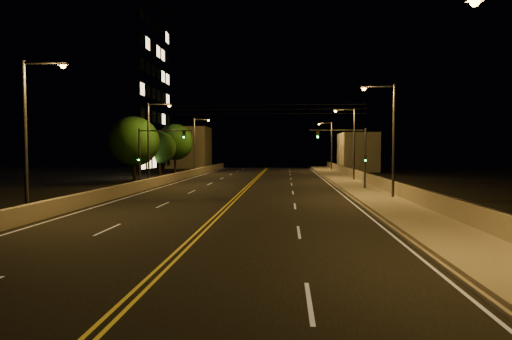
# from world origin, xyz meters

# --- Properties ---
(ground) EXTENTS (160.00, 160.00, 0.00)m
(ground) POSITION_xyz_m (0.00, 0.00, 0.00)
(ground) COLOR black
(ground) RESTS_ON ground
(road) EXTENTS (18.00, 120.00, 0.02)m
(road) POSITION_xyz_m (0.00, 20.00, 0.01)
(road) COLOR black
(road) RESTS_ON ground
(sidewalk) EXTENTS (3.60, 120.00, 0.30)m
(sidewalk) POSITION_xyz_m (10.80, 20.00, 0.15)
(sidewalk) COLOR gray
(sidewalk) RESTS_ON ground
(curb) EXTENTS (0.14, 120.00, 0.15)m
(curb) POSITION_xyz_m (8.93, 20.00, 0.07)
(curb) COLOR gray
(curb) RESTS_ON ground
(parapet_wall) EXTENTS (0.30, 120.00, 1.00)m
(parapet_wall) POSITION_xyz_m (12.45, 20.00, 0.80)
(parapet_wall) COLOR gray
(parapet_wall) RESTS_ON sidewalk
(jersey_barrier) EXTENTS (0.45, 120.00, 0.95)m
(jersey_barrier) POSITION_xyz_m (-9.44, 20.00, 0.48)
(jersey_barrier) COLOR gray
(jersey_barrier) RESTS_ON ground
(distant_building_right) EXTENTS (6.00, 10.00, 6.70)m
(distant_building_right) POSITION_xyz_m (16.50, 67.91, 3.35)
(distant_building_right) COLOR gray
(distant_building_right) RESTS_ON ground
(distant_building_left) EXTENTS (8.00, 8.00, 8.38)m
(distant_building_left) POSITION_xyz_m (-16.00, 77.64, 4.19)
(distant_building_left) COLOR gray
(distant_building_left) RESTS_ON ground
(parapet_rail) EXTENTS (0.06, 120.00, 0.06)m
(parapet_rail) POSITION_xyz_m (12.45, 20.00, 1.33)
(parapet_rail) COLOR black
(parapet_rail) RESTS_ON parapet_wall
(lane_markings) EXTENTS (17.32, 116.00, 0.00)m
(lane_markings) POSITION_xyz_m (0.00, 19.93, 0.02)
(lane_markings) COLOR silver
(lane_markings) RESTS_ON road
(streetlight_1) EXTENTS (2.55, 0.28, 8.58)m
(streetlight_1) POSITION_xyz_m (11.51, 23.11, 4.99)
(streetlight_1) COLOR #2D2D33
(streetlight_1) RESTS_ON ground
(streetlight_2) EXTENTS (2.55, 0.28, 8.58)m
(streetlight_2) POSITION_xyz_m (11.51, 41.45, 4.99)
(streetlight_2) COLOR #2D2D33
(streetlight_2) RESTS_ON ground
(streetlight_3) EXTENTS (2.55, 0.28, 8.58)m
(streetlight_3) POSITION_xyz_m (11.51, 66.36, 4.99)
(streetlight_3) COLOR #2D2D33
(streetlight_3) RESTS_ON ground
(streetlight_4) EXTENTS (2.55, 0.28, 8.58)m
(streetlight_4) POSITION_xyz_m (-9.91, 13.24, 4.99)
(streetlight_4) COLOR #2D2D33
(streetlight_4) RESTS_ON ground
(streetlight_5) EXTENTS (2.55, 0.28, 8.58)m
(streetlight_5) POSITION_xyz_m (-9.91, 33.99, 4.99)
(streetlight_5) COLOR #2D2D33
(streetlight_5) RESTS_ON ground
(streetlight_6) EXTENTS (2.55, 0.28, 8.58)m
(streetlight_6) POSITION_xyz_m (-9.91, 55.90, 4.99)
(streetlight_6) COLOR #2D2D33
(streetlight_6) RESTS_ON ground
(traffic_signal_right) EXTENTS (5.11, 0.31, 5.75)m
(traffic_signal_right) POSITION_xyz_m (9.96, 30.09, 3.67)
(traffic_signal_right) COLOR #2D2D33
(traffic_signal_right) RESTS_ON ground
(traffic_signal_left) EXTENTS (5.11, 0.31, 5.75)m
(traffic_signal_left) POSITION_xyz_m (-8.76, 30.09, 3.67)
(traffic_signal_left) COLOR #2D2D33
(traffic_signal_left) RESTS_ON ground
(overhead_wires) EXTENTS (22.00, 0.03, 0.83)m
(overhead_wires) POSITION_xyz_m (0.00, 29.50, 7.40)
(overhead_wires) COLOR black
(building_tower) EXTENTS (24.00, 15.00, 27.87)m
(building_tower) POSITION_xyz_m (-26.94, 52.18, 13.36)
(building_tower) COLOR gray
(building_tower) RESTS_ON ground
(tree_0) EXTENTS (5.48, 5.48, 7.42)m
(tree_0) POSITION_xyz_m (-12.86, 37.19, 4.68)
(tree_0) COLOR black
(tree_0) RESTS_ON ground
(tree_1) EXTENTS (5.92, 5.92, 8.02)m
(tree_1) POSITION_xyz_m (-15.43, 44.02, 5.06)
(tree_1) COLOR black
(tree_1) RESTS_ON ground
(tree_2) EXTENTS (4.78, 4.78, 6.47)m
(tree_2) POSITION_xyz_m (-14.75, 52.90, 4.08)
(tree_2) COLOR black
(tree_2) RESTS_ON ground
(tree_3) EXTENTS (5.88, 5.88, 7.97)m
(tree_3) POSITION_xyz_m (-14.18, 59.52, 5.02)
(tree_3) COLOR black
(tree_3) RESTS_ON ground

